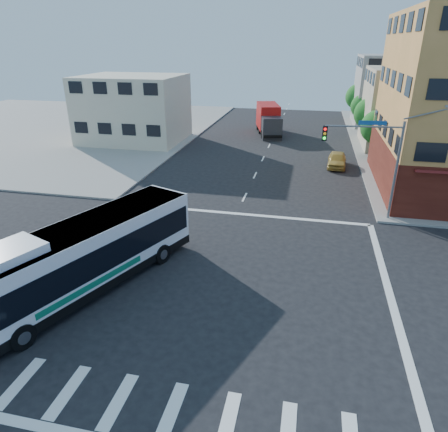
# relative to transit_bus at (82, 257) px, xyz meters

# --- Properties ---
(ground) EXTENTS (120.00, 120.00, 0.00)m
(ground) POSITION_rel_transit_bus_xyz_m (5.71, 1.91, -1.92)
(ground) COLOR black
(ground) RESTS_ON ground
(sidewalk_nw) EXTENTS (50.00, 50.00, 0.15)m
(sidewalk_nw) POSITION_rel_transit_bus_xyz_m (-29.29, 36.91, -1.85)
(sidewalk_nw) COLOR gray
(sidewalk_nw) RESTS_ON ground
(building_east_near) EXTENTS (12.06, 10.06, 9.00)m
(building_east_near) POSITION_rel_transit_bus_xyz_m (22.69, 35.89, 2.58)
(building_east_near) COLOR #BEAE91
(building_east_near) RESTS_ON ground
(building_east_far) EXTENTS (12.06, 10.06, 10.00)m
(building_east_far) POSITION_rel_transit_bus_xyz_m (22.68, 49.89, 3.08)
(building_east_far) COLOR gray
(building_east_far) RESTS_ON ground
(building_west) EXTENTS (12.06, 10.06, 8.00)m
(building_west) POSITION_rel_transit_bus_xyz_m (-11.31, 31.89, 2.08)
(building_west) COLOR beige
(building_west) RESTS_ON ground
(signal_mast_ne) EXTENTS (7.91, 1.13, 8.07)m
(signal_mast_ne) POSITION_rel_transit_bus_xyz_m (14.78, 12.53, 3.06)
(signal_mast_ne) COLOR slate
(signal_mast_ne) RESTS_ON ground
(street_tree_a) EXTENTS (3.60, 3.60, 5.53)m
(street_tree_a) POSITION_rel_transit_bus_xyz_m (17.61, 29.84, 1.66)
(street_tree_a) COLOR #382614
(street_tree_a) RESTS_ON ground
(street_tree_b) EXTENTS (3.80, 3.80, 5.79)m
(street_tree_b) POSITION_rel_transit_bus_xyz_m (17.61, 37.84, 1.83)
(street_tree_b) COLOR #382614
(street_tree_b) RESTS_ON ground
(street_tree_c) EXTENTS (3.40, 3.40, 5.29)m
(street_tree_c) POSITION_rel_transit_bus_xyz_m (17.61, 45.84, 1.54)
(street_tree_c) COLOR #382614
(street_tree_c) RESTS_ON ground
(street_tree_d) EXTENTS (4.00, 4.00, 6.03)m
(street_tree_d) POSITION_rel_transit_bus_xyz_m (17.61, 53.84, 1.96)
(street_tree_d) COLOR #382614
(street_tree_d) RESTS_ON ground
(transit_bus) EXTENTS (7.57, 13.39, 3.93)m
(transit_bus) POSITION_rel_transit_bus_xyz_m (0.00, 0.00, 0.00)
(transit_bus) COLOR black
(transit_bus) RESTS_ON ground
(box_truck) EXTENTS (4.48, 8.99, 3.89)m
(box_truck) POSITION_rel_transit_bus_xyz_m (4.80, 39.68, -0.04)
(box_truck) COLOR #28292E
(box_truck) RESTS_ON ground
(parked_car) EXTENTS (2.04, 4.47, 1.49)m
(parked_car) POSITION_rel_transit_bus_xyz_m (13.41, 25.48, -1.18)
(parked_car) COLOR gold
(parked_car) RESTS_ON ground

